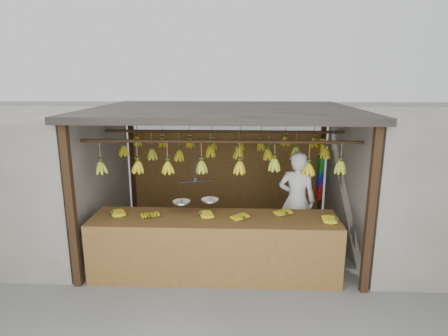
{
  "coord_description": "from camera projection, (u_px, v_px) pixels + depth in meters",
  "views": [
    {
      "loc": [
        0.26,
        -6.2,
        2.88
      ],
      "look_at": [
        0.0,
        0.3,
        1.3
      ],
      "focal_mm": 30.0,
      "sensor_mm": 36.0,
      "label": 1
    }
  ],
  "objects": [
    {
      "name": "vendor",
      "position": [
        297.0,
        201.0,
        6.33
      ],
      "size": [
        0.7,
        0.54,
        1.7
      ],
      "primitive_type": "imported",
      "rotation": [
        0.0,
        0.0,
        2.91
      ],
      "color": "white",
      "rests_on": "ground"
    },
    {
      "name": "bag_bundles",
      "position": [
        320.0,
        170.0,
        7.71
      ],
      "size": [
        0.08,
        0.26,
        1.25
      ],
      "color": "yellow",
      "rests_on": "ground"
    },
    {
      "name": "balance_scale",
      "position": [
        196.0,
        197.0,
        5.48
      ],
      "size": [
        0.65,
        0.36,
        0.9
      ],
      "color": "black",
      "rests_on": "ground"
    },
    {
      "name": "ground",
      "position": [
        223.0,
        242.0,
        6.71
      ],
      "size": [
        80.0,
        80.0,
        0.0
      ],
      "primitive_type": "plane",
      "color": "#5B5B57"
    },
    {
      "name": "neighbor_right",
      "position": [
        436.0,
        183.0,
        6.3
      ],
      "size": [
        3.0,
        3.0,
        2.3
      ],
      "primitive_type": "cube",
      "color": "slate",
      "rests_on": "ground"
    },
    {
      "name": "counter",
      "position": [
        214.0,
        233.0,
        5.35
      ],
      "size": [
        3.65,
        0.82,
        0.96
      ],
      "color": "brown",
      "rests_on": "ground"
    },
    {
      "name": "stall",
      "position": [
        224.0,
        131.0,
        6.57
      ],
      "size": [
        4.3,
        3.3,
        2.4
      ],
      "color": "black",
      "rests_on": "ground"
    },
    {
      "name": "neighbor_left",
      "position": [
        19.0,
        178.0,
        6.58
      ],
      "size": [
        3.0,
        3.0,
        2.3
      ],
      "primitive_type": "cube",
      "color": "slate",
      "rests_on": "ground"
    },
    {
      "name": "hanging_bananas",
      "position": [
        223.0,
        154.0,
        6.34
      ],
      "size": [
        3.63,
        2.23,
        0.37
      ],
      "color": "#92A523",
      "rests_on": "ground"
    }
  ]
}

